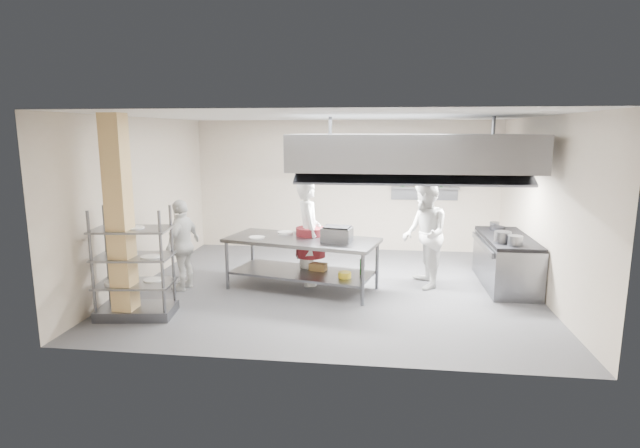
# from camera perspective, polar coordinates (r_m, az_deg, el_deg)

# --- Properties ---
(floor) EXTENTS (7.00, 7.00, 0.00)m
(floor) POSITION_cam_1_polar(r_m,az_deg,el_deg) (9.01, 1.48, -7.20)
(floor) COLOR #3C3C3F
(floor) RESTS_ON ground
(ceiling) EXTENTS (7.00, 7.00, 0.00)m
(ceiling) POSITION_cam_1_polar(r_m,az_deg,el_deg) (8.59, 1.58, 12.23)
(ceiling) COLOR silver
(ceiling) RESTS_ON wall_back
(wall_back) EXTENTS (7.00, 0.00, 7.00)m
(wall_back) POSITION_cam_1_polar(r_m,az_deg,el_deg) (11.64, 2.97, 4.38)
(wall_back) COLOR #BFAD97
(wall_back) RESTS_ON ground
(wall_left) EXTENTS (0.00, 6.00, 6.00)m
(wall_left) POSITION_cam_1_polar(r_m,az_deg,el_deg) (9.66, -19.63, 2.52)
(wall_left) COLOR #BFAD97
(wall_left) RESTS_ON ground
(wall_right) EXTENTS (0.00, 6.00, 6.00)m
(wall_right) POSITION_cam_1_polar(r_m,az_deg,el_deg) (9.04, 24.20, 1.69)
(wall_right) COLOR #BFAD97
(wall_right) RESTS_ON ground
(column) EXTENTS (0.30, 0.30, 3.00)m
(column) POSITION_cam_1_polar(r_m,az_deg,el_deg) (7.72, -21.91, 0.49)
(column) COLOR #DDB571
(column) RESTS_ON floor
(exhaust_hood) EXTENTS (4.00, 2.50, 0.60)m
(exhaust_hood) POSITION_cam_1_polar(r_m,az_deg,el_deg) (8.96, 10.19, 8.17)
(exhaust_hood) COLOR gray
(exhaust_hood) RESTS_ON ceiling
(hood_strip_a) EXTENTS (1.60, 0.12, 0.04)m
(hood_strip_a) POSITION_cam_1_polar(r_m,az_deg,el_deg) (8.98, 4.35, 6.26)
(hood_strip_a) COLOR white
(hood_strip_a) RESTS_ON exhaust_hood
(hood_strip_b) EXTENTS (1.60, 0.12, 0.04)m
(hood_strip_b) POSITION_cam_1_polar(r_m,az_deg,el_deg) (9.07, 15.84, 5.94)
(hood_strip_b) COLOR white
(hood_strip_b) RESTS_ON exhaust_hood
(wall_shelf) EXTENTS (1.50, 0.28, 0.04)m
(wall_shelf) POSITION_cam_1_polar(r_m,az_deg,el_deg) (11.49, 11.92, 4.09)
(wall_shelf) COLOR gray
(wall_shelf) RESTS_ON wall_back
(island) EXTENTS (2.81, 1.67, 0.91)m
(island) POSITION_cam_1_polar(r_m,az_deg,el_deg) (8.79, -2.06, -4.57)
(island) COLOR gray
(island) RESTS_ON floor
(island_worktop) EXTENTS (2.81, 1.67, 0.06)m
(island_worktop) POSITION_cam_1_polar(r_m,az_deg,el_deg) (8.69, -2.08, -1.87)
(island_worktop) COLOR gray
(island_worktop) RESTS_ON island
(island_undershelf) EXTENTS (2.58, 1.52, 0.04)m
(island_undershelf) POSITION_cam_1_polar(r_m,az_deg,el_deg) (8.83, -2.06, -5.55)
(island_undershelf) COLOR slate
(island_undershelf) RESTS_ON island
(pass_rack) EXTENTS (1.18, 0.78, 1.65)m
(pass_rack) POSITION_cam_1_polar(r_m,az_deg,el_deg) (7.92, -20.51, -4.17)
(pass_rack) COLOR slate
(pass_rack) RESTS_ON floor
(cooking_range) EXTENTS (0.80, 2.00, 0.84)m
(cooking_range) POSITION_cam_1_polar(r_m,az_deg,el_deg) (9.61, 20.46, -4.15)
(cooking_range) COLOR slate
(cooking_range) RESTS_ON floor
(range_top) EXTENTS (0.78, 1.96, 0.06)m
(range_top) POSITION_cam_1_polar(r_m,az_deg,el_deg) (9.51, 20.63, -1.52)
(range_top) COLOR black
(range_top) RESTS_ON cooking_range
(chef_head) EXTENTS (0.63, 0.79, 1.90)m
(chef_head) POSITION_cam_1_polar(r_m,az_deg,el_deg) (8.99, -1.33, -0.98)
(chef_head) COLOR silver
(chef_head) RESTS_ON floor
(chef_line) EXTENTS (0.85, 1.02, 1.91)m
(chef_line) POSITION_cam_1_polar(r_m,az_deg,el_deg) (9.00, 11.86, -1.18)
(chef_line) COLOR silver
(chef_line) RESTS_ON floor
(chef_plating) EXTENTS (0.55, 0.99, 1.59)m
(chef_plating) POSITION_cam_1_polar(r_m,az_deg,el_deg) (9.04, -15.40, -2.29)
(chef_plating) COLOR silver
(chef_plating) RESTS_ON floor
(griddle) EXTENTS (0.54, 0.45, 0.24)m
(griddle) POSITION_cam_1_polar(r_m,az_deg,el_deg) (8.43, 1.95, -1.22)
(griddle) COLOR slate
(griddle) RESTS_ON island_worktop
(wicker_basket) EXTENTS (0.33, 0.27, 0.13)m
(wicker_basket) POSITION_cam_1_polar(r_m,az_deg,el_deg) (8.87, -0.21, -4.92)
(wicker_basket) COLOR olive
(wicker_basket) RESTS_ON island_undershelf
(stockpot) EXTENTS (0.27, 0.27, 0.19)m
(stockpot) POSITION_cam_1_polar(r_m,az_deg,el_deg) (8.95, 20.15, -1.39)
(stockpot) COLOR gray
(stockpot) RESTS_ON range_top
(plate_stack) EXTENTS (0.28, 0.28, 0.05)m
(plate_stack) POSITION_cam_1_polar(r_m,az_deg,el_deg) (7.99, -20.37, -6.21)
(plate_stack) COLOR silver
(plate_stack) RESTS_ON pass_rack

